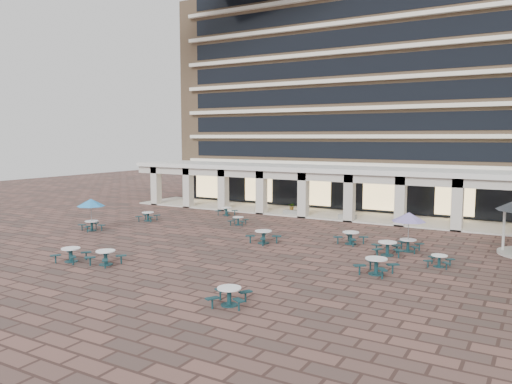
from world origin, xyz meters
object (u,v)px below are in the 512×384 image
Objects in this scene: picnic_table_1 at (106,256)px; picnic_table_2 at (229,295)px; planter_right at (347,214)px; picnic_table_0 at (71,254)px; planter_left at (292,210)px.

picnic_table_1 reaches higher than picnic_table_2.
picnic_table_2 is at bearing -12.39° from picnic_table_1.
picnic_table_1 is 21.90m from planter_right.
picnic_table_1 is (2.21, 0.51, 0.00)m from picnic_table_0.
planter_left is (3.45, 21.43, -0.02)m from picnic_table_0.
planter_right is at bearing 80.30° from picnic_table_2.
planter_right reaches higher than picnic_table_0.
picnic_table_0 is 1.12× the size of picnic_table_1.
planter_right is at bearing 55.82° from picnic_table_0.
picnic_table_1 is 1.20× the size of planter_right.
picnic_table_0 is 21.71m from planter_left.
picnic_table_2 is 1.36× the size of planter_right.
picnic_table_1 is at bearing -93.38° from planter_left.
picnic_table_1 is at bearing 0.84° from picnic_table_0.
planter_right is (-3.12, 23.12, 0.09)m from picnic_table_2.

